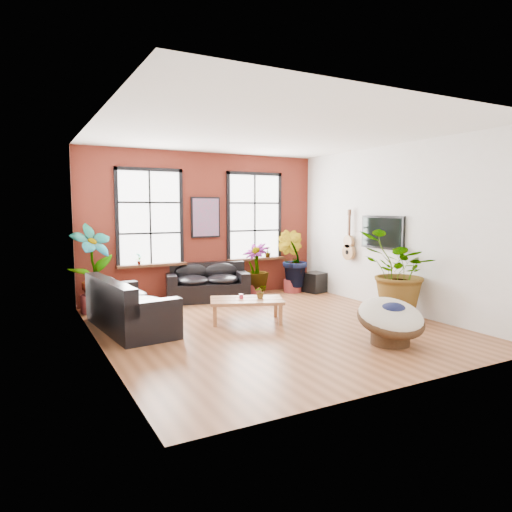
{
  "coord_description": "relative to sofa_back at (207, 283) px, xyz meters",
  "views": [
    {
      "loc": [
        -4.13,
        -7.12,
        2.17
      ],
      "look_at": [
        0.0,
        0.6,
        1.25
      ],
      "focal_mm": 32.0,
      "sensor_mm": 36.0,
      "label": 1
    }
  ],
  "objects": [
    {
      "name": "floor_plant_right_wall",
      "position": [
        2.58,
        -3.52,
        0.56
      ],
      "size": [
        1.54,
        1.38,
        1.58
      ],
      "primitive_type": "imported",
      "rotation": [
        0.0,
        0.0,
        3.25
      ],
      "color": "#3D5E19",
      "rests_on": "ground"
    },
    {
      "name": "floor_plant_back_right",
      "position": [
        2.33,
        -0.09,
        0.48
      ],
      "size": [
        0.96,
        1.02,
        1.45
      ],
      "primitive_type": "imported",
      "rotation": [
        0.0,
        0.0,
        2.1
      ],
      "color": "#3D5E19",
      "rests_on": "ground"
    },
    {
      "name": "pot_mid",
      "position": [
        1.14,
        -0.27,
        -0.23
      ],
      "size": [
        0.59,
        0.59,
        0.34
      ],
      "rotation": [
        0.0,
        0.0,
        -0.35
      ],
      "color": "maroon",
      "rests_on": "ground"
    },
    {
      "name": "room",
      "position": [
        0.12,
        -2.7,
        1.35
      ],
      "size": [
        6.04,
        6.54,
        3.54
      ],
      "color": "brown",
      "rests_on": "ground"
    },
    {
      "name": "sofa_back",
      "position": [
        0.0,
        0.0,
        0.0
      ],
      "size": [
        2.07,
        1.37,
        0.87
      ],
      "rotation": [
        0.0,
        0.0,
        -0.25
      ],
      "color": "black",
      "rests_on": "ground"
    },
    {
      "name": "pot_back_left",
      "position": [
        -2.59,
        -0.1,
        -0.21
      ],
      "size": [
        0.64,
        0.64,
        0.38
      ],
      "rotation": [
        0.0,
        0.0,
        0.29
      ],
      "color": "maroon",
      "rests_on": "ground"
    },
    {
      "name": "pot_back_right",
      "position": [
        2.33,
        -0.12,
        -0.23
      ],
      "size": [
        0.48,
        0.48,
        0.33
      ],
      "rotation": [
        0.0,
        0.0,
        0.06
      ],
      "color": "maroon",
      "rests_on": "ground"
    },
    {
      "name": "media_box",
      "position": [
        2.9,
        -0.36,
        -0.14
      ],
      "size": [
        0.71,
        0.64,
        0.51
      ],
      "rotation": [
        0.0,
        0.0,
        0.24
      ],
      "color": "black",
      "rests_on": "ground"
    },
    {
      "name": "floor_plant_back_left",
      "position": [
        -2.57,
        -0.1,
        0.61
      ],
      "size": [
        1.06,
        0.9,
        1.71
      ],
      "primitive_type": "imported",
      "rotation": [
        0.0,
        0.0,
        0.38
      ],
      "color": "#3D5E19",
      "rests_on": "ground"
    },
    {
      "name": "tv_wall_unit",
      "position": [
        3.05,
        -2.25,
        1.15
      ],
      "size": [
        0.13,
        1.86,
        1.2
      ],
      "color": "black",
      "rests_on": "room"
    },
    {
      "name": "floor_plant_mid",
      "position": [
        1.17,
        -0.26,
        0.33
      ],
      "size": [
        0.87,
        0.87,
        1.18
      ],
      "primitive_type": "imported",
      "rotation": [
        0.0,
        0.0,
        5.14
      ],
      "color": "#3D5E19",
      "rests_on": "ground"
    },
    {
      "name": "coffee_table",
      "position": [
        -0.12,
        -2.31,
        -0.0
      ],
      "size": [
        1.57,
        1.25,
        0.53
      ],
      "rotation": [
        0.0,
        0.0,
        -0.39
      ],
      "color": "brown",
      "rests_on": "ground"
    },
    {
      "name": "sill_plant_left",
      "position": [
        -1.53,
        0.29,
        0.64
      ],
      "size": [
        0.17,
        0.17,
        0.27
      ],
      "primitive_type": "imported",
      "rotation": [
        0.0,
        0.0,
        0.79
      ],
      "color": "#3D5E19",
      "rests_on": "room"
    },
    {
      "name": "table_plant",
      "position": [
        0.15,
        -2.39,
        0.18
      ],
      "size": [
        0.27,
        0.25,
        0.26
      ],
      "primitive_type": "imported",
      "rotation": [
        0.0,
        0.0,
        -0.24
      ],
      "color": "#3D5E19",
      "rests_on": "coffee_table"
    },
    {
      "name": "papasan_chair",
      "position": [
        1.25,
        -4.7,
        0.02
      ],
      "size": [
        1.29,
        1.3,
        0.8
      ],
      "rotation": [
        0.0,
        0.0,
        -0.24
      ],
      "color": "#3C2615",
      "rests_on": "ground"
    },
    {
      "name": "pot_right_wall",
      "position": [
        2.54,
        -3.54,
        -0.19
      ],
      "size": [
        0.66,
        0.66,
        0.42
      ],
      "rotation": [
        0.0,
        0.0,
        -0.18
      ],
      "color": "maroon",
      "rests_on": "ground"
    },
    {
      "name": "sofa_left",
      "position": [
        -2.26,
        -1.79,
        0.02
      ],
      "size": [
        1.22,
        2.43,
        0.92
      ],
      "rotation": [
        0.0,
        0.0,
        1.68
      ],
      "color": "black",
      "rests_on": "ground"
    },
    {
      "name": "poster",
      "position": [
        0.12,
        0.34,
        1.56
      ],
      "size": [
        0.74,
        0.06,
        0.98
      ],
      "color": "black",
      "rests_on": "room"
    },
    {
      "name": "sill_plant_right",
      "position": [
        1.82,
        0.29,
        0.64
      ],
      "size": [
        0.19,
        0.19,
        0.27
      ],
      "primitive_type": "imported",
      "rotation": [
        0.0,
        0.0,
        3.49
      ],
      "color": "#3D5E19",
      "rests_on": "room"
    }
  ]
}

